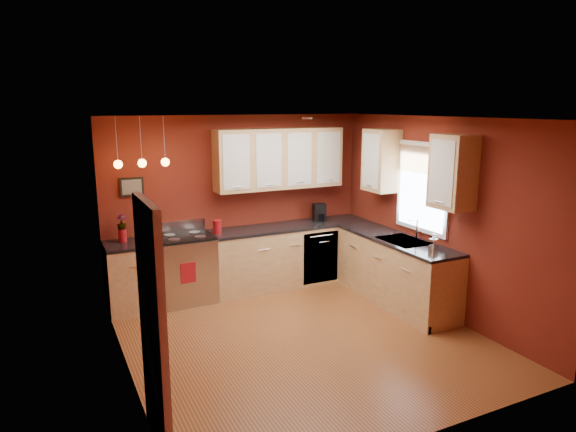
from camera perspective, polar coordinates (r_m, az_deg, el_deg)
name	(u,v)px	position (r m, az deg, el deg)	size (l,w,h in m)	color
floor	(303,338)	(6.34, 1.62, -13.39)	(4.20, 4.20, 0.00)	#9C5D2D
ceiling	(304,118)	(5.72, 1.79, 10.81)	(4.00, 4.20, 0.02)	beige
wall_back	(239,202)	(7.77, -5.51, 1.51)	(4.00, 0.02, 2.60)	maroon
wall_front	(427,292)	(4.23, 15.16, -8.16)	(4.00, 0.02, 2.60)	maroon
wall_left	(123,255)	(5.30, -17.87, -4.17)	(0.02, 4.20, 2.60)	maroon
wall_right	(438,217)	(7.03, 16.30, -0.09)	(0.02, 4.20, 2.60)	maroon
base_cabinets_back_left	(133,278)	(7.30, -16.81, -6.59)	(0.70, 0.60, 0.90)	#DAAF75
base_cabinets_back_right	(291,256)	(7.99, 0.30, -4.42)	(2.54, 0.60, 0.90)	#DAAF75
base_cabinets_right	(395,272)	(7.39, 11.82, -6.08)	(0.60, 2.10, 0.90)	#DAAF75
counter_back_left	(131,244)	(7.17, -17.04, -3.03)	(0.70, 0.62, 0.04)	black
counter_back_right	(291,226)	(7.86, 0.31, -1.13)	(2.54, 0.62, 0.04)	black
counter_right	(397,239)	(7.26, 11.98, -2.56)	(0.62, 2.10, 0.04)	black
gas_range	(186,268)	(7.43, -11.24, -5.71)	(0.76, 0.64, 1.11)	#AEAFB3
dishwasher_front	(321,257)	(7.91, 3.65, -4.61)	(0.60, 0.02, 0.80)	#AEAFB3
sink	(404,242)	(7.15, 12.73, -2.86)	(0.50, 0.70, 0.33)	#95959A
window	(423,185)	(7.16, 14.73, 3.39)	(0.06, 1.02, 1.22)	white
door_left_wall	(153,327)	(4.28, -14.78, -11.86)	(0.12, 0.82, 2.05)	white
upper_cabinets_back	(279,159)	(7.75, -0.97, 6.39)	(2.00, 0.35, 0.90)	#DAAF75
upper_cabinets_right	(414,166)	(7.05, 13.79, 5.45)	(0.35, 1.95, 0.90)	#DAAF75
wall_picture	(132,187)	(7.31, -16.98, 3.12)	(0.32, 0.03, 0.26)	black
pendant_lights	(142,163)	(6.95, -15.90, 5.73)	(0.71, 0.11, 0.66)	#95959A
red_canister	(217,227)	(7.38, -7.86, -1.20)	(0.13, 0.13, 0.19)	maroon
red_vase	(122,236)	(7.22, -17.92, -2.08)	(0.11, 0.11, 0.18)	maroon
flowers	(122,223)	(7.18, -18.01, -0.71)	(0.12, 0.12, 0.22)	maroon
coffee_maker	(320,213)	(8.14, 3.52, 0.36)	(0.22, 0.21, 0.27)	black
soap_pump	(434,241)	(6.81, 15.88, -2.71)	(0.09, 0.09, 0.20)	white
dish_towel	(188,273)	(7.10, -11.03, -6.22)	(0.21, 0.01, 0.28)	maroon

